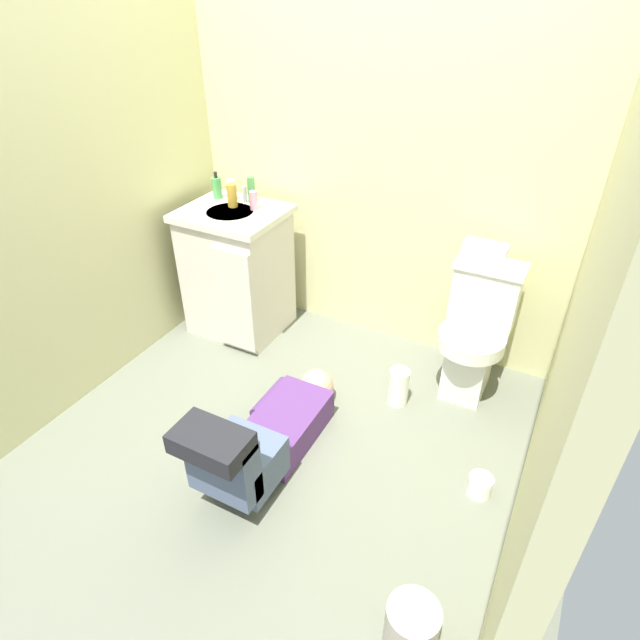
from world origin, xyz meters
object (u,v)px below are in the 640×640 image
bottle_amber (232,195)px  toilet_paper_roll (480,485)px  tissue_box (485,252)px  bottle_pink (254,200)px  bottle_white (231,190)px  person_plumber (265,436)px  soap_dispenser (217,188)px  bottle_green (251,190)px  trash_can (411,630)px  toilet (475,333)px  vanity_cabinet (238,271)px  paper_towel_roll (399,387)px  faucet (245,195)px

bottle_amber → toilet_paper_roll: bearing=-21.4°
tissue_box → bottle_pink: size_ratio=1.98×
bottle_white → person_plumber: bearing=-50.7°
soap_dispenser → bottle_green: soap_dispenser is taller
bottle_pink → trash_can: size_ratio=0.46×
person_plumber → bottle_pink: 1.40m
toilet → trash_can: bearing=-82.8°
person_plumber → bottle_green: bearing=124.2°
vanity_cabinet → paper_towel_roll: 1.25m
person_plumber → soap_dispenser: bearing=132.6°
person_plumber → paper_towel_roll: bearing=59.3°
vanity_cabinet → person_plumber: size_ratio=0.77×
soap_dispenser → vanity_cabinet: bearing=-33.1°
bottle_green → toilet_paper_roll: size_ratio=1.46×
person_plumber → bottle_amber: (-0.81, 0.99, 0.71)m
person_plumber → tissue_box: size_ratio=4.84×
soap_dispenser → bottle_pink: bearing=-9.1°
paper_towel_roll → toilet_paper_roll: (0.55, -0.41, -0.06)m
bottle_green → faucet: bearing=-155.0°
person_plumber → toilet_paper_roll: bearing=16.9°
faucet → bottle_white: bottle_white is taller
bottle_green → toilet: bearing=-3.0°
vanity_cabinet → bottle_amber: (-0.03, 0.06, 0.47)m
toilet → bottle_green: (-1.46, 0.08, 0.53)m
faucet → trash_can: bearing=-42.9°
bottle_pink → tissue_box: bearing=4.3°
trash_can → person_plumber: bearing=151.5°
vanity_cabinet → bottle_green: 0.51m
toilet → toilet_paper_roll: (0.25, -0.73, -0.32)m
vanity_cabinet → bottle_pink: 0.48m
faucet → toilet_paper_roll: (1.75, -0.78, -0.82)m
tissue_box → paper_towel_roll: bearing=-121.9°
faucet → bottle_amber: 0.09m
bottle_white → bottle_amber: (0.06, -0.08, 0.00)m
faucet → tissue_box: 1.45m
faucet → bottle_pink: bearing=-31.6°
bottle_white → toilet_paper_roll: size_ratio=1.16×
trash_can → bottle_amber: bearing=139.2°
soap_dispenser → faucet: bearing=6.0°
tissue_box → bottle_amber: size_ratio=1.60×
tissue_box → soap_dispenser: size_ratio=1.33×
faucet → bottle_green: 0.05m
bottle_amber → bottle_pink: 0.14m
vanity_cabinet → bottle_amber: bearing=119.1°
person_plumber → paper_towel_roll: size_ratio=4.88×
paper_towel_roll → bottle_white: bearing=164.0°
bottle_amber → paper_towel_roll: bottle_amber is taller
vanity_cabinet → toilet_paper_roll: bearing=-20.1°
soap_dispenser → trash_can: size_ratio=0.69×
bottle_white → toilet_paper_roll: (1.84, -0.78, -0.83)m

